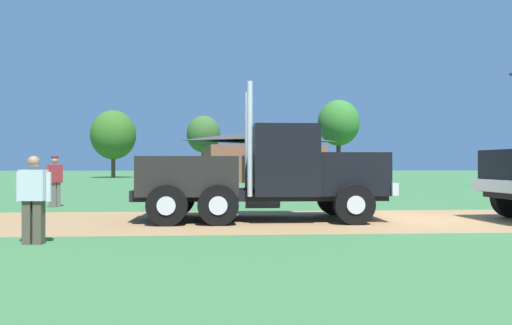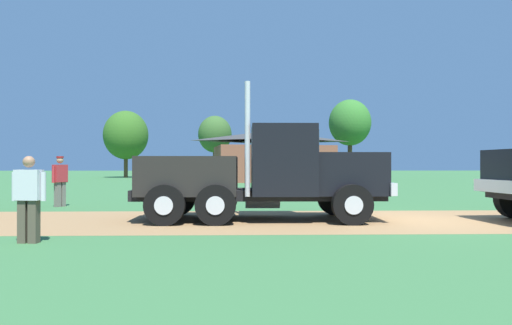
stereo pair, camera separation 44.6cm
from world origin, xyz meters
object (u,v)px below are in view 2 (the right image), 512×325
(shed_building, at_px, (272,157))
(truck_foreground_white, at_px, (263,175))
(visitor_far_side, at_px, (60,179))
(visitor_by_barrel, at_px, (29,195))

(shed_building, bearing_deg, truck_foreground_white, -93.93)
(truck_foreground_white, bearing_deg, shed_building, 86.07)
(visitor_far_side, distance_m, shed_building, 27.09)
(truck_foreground_white, distance_m, visitor_by_barrel, 5.99)
(truck_foreground_white, height_order, visitor_by_barrel, truck_foreground_white)
(truck_foreground_white, relative_size, visitor_by_barrel, 4.07)
(truck_foreground_white, distance_m, visitor_far_side, 8.22)
(visitor_by_barrel, relative_size, shed_building, 0.15)
(visitor_by_barrel, bearing_deg, visitor_far_side, 106.54)
(visitor_by_barrel, height_order, shed_building, shed_building)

